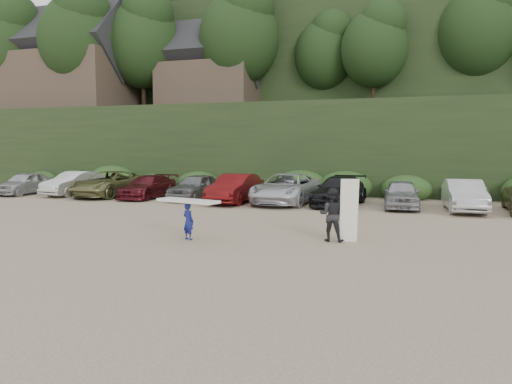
% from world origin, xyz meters
% --- Properties ---
extents(ground, '(120.00, 120.00, 0.00)m').
position_xyz_m(ground, '(0.00, 0.00, 0.00)').
color(ground, tan).
rests_on(ground, ground).
extents(hillside_backdrop, '(90.00, 41.50, 28.00)m').
position_xyz_m(hillside_backdrop, '(-0.26, 35.93, 11.22)').
color(hillside_backdrop, black).
rests_on(hillside_backdrop, ground).
extents(parked_cars, '(37.08, 6.27, 1.64)m').
position_xyz_m(parked_cars, '(-1.41, 10.08, 0.76)').
color(parked_cars, '#B1B2B6').
rests_on(parked_cars, ground).
extents(child_surfer, '(2.37, 1.18, 1.37)m').
position_xyz_m(child_surfer, '(-2.00, -0.93, 0.93)').
color(child_surfer, navy).
rests_on(child_surfer, ground).
extents(adult_surfer, '(1.32, 0.68, 2.09)m').
position_xyz_m(adult_surfer, '(2.67, 0.36, 0.90)').
color(adult_surfer, black).
rests_on(adult_surfer, ground).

